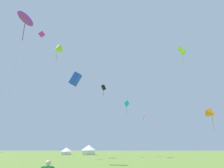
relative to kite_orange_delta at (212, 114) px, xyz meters
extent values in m
cone|color=orange|center=(0.00, 0.00, 0.01)|extent=(3.86, 4.08, 3.39)
cylinder|color=#A75C11|center=(0.00, 0.00, -2.76)|extent=(0.08, 0.08, 4.12)
cylinder|color=#B2B2B7|center=(0.97, -0.61, -5.90)|extent=(1.97, 1.24, 11.82)
ellipsoid|color=purple|center=(-41.96, -32.90, 8.26)|extent=(2.04, 3.75, 1.14)
cylinder|color=#63238B|center=(-41.96, -32.90, 6.16)|extent=(0.08, 0.08, 2.83)
cylinder|color=#B2B2B7|center=(-42.30, -33.41, -1.78)|extent=(0.70, 1.05, 20.07)
cube|color=#1EB7CC|center=(-24.27, 4.47, 3.93)|extent=(1.87, 1.27, 2.15)
cylinder|color=teal|center=(-24.27, 4.47, 1.96)|extent=(0.07, 0.07, 2.84)
cylinder|color=#B2B2B7|center=(-24.56, 3.76, -3.94)|extent=(0.58, 1.44, 15.74)
cube|color=#E02DA3|center=(-49.05, -7.76, 21.18)|extent=(1.94, 0.57, 1.94)
cylinder|color=#B2B2B7|center=(-47.96, -8.86, 4.69)|extent=(2.20, 2.23, 32.99)
cube|color=#99DB2D|center=(-10.54, -9.82, 15.25)|extent=(2.21, 1.88, 2.29)
cylinder|color=olive|center=(-10.54, -9.82, 13.14)|extent=(0.07, 0.07, 3.07)
cylinder|color=#B2B2B7|center=(-9.99, -10.61, 1.72)|extent=(1.13, 1.60, 27.06)
cube|color=pink|center=(-20.27, -3.37, -1.07)|extent=(0.91, 2.61, 2.52)
cylinder|color=#B2B2B7|center=(-21.40, -3.64, -6.44)|extent=(2.27, 0.56, 10.74)
cone|color=#99DB2D|center=(-45.68, -2.87, 18.99)|extent=(3.90, 3.83, 3.16)
cylinder|color=olive|center=(-45.68, -2.87, 16.39)|extent=(0.08, 0.08, 3.91)
cylinder|color=#B2B2B7|center=(-45.82, -3.31, 3.59)|extent=(0.31, 0.91, 30.80)
cube|color=black|center=(-31.52, -1.23, 7.44)|extent=(1.57, 1.28, 1.71)
cylinder|color=black|center=(-31.52, -1.23, 5.93)|extent=(0.05, 0.05, 2.17)
cylinder|color=#B2B2B7|center=(-31.99, -2.35, -2.19)|extent=(0.96, 2.27, 19.25)
cube|color=blue|center=(-35.50, -25.96, 1.45)|extent=(2.17, 1.48, 2.38)
cylinder|color=#B2B2B7|center=(-36.02, -26.93, -5.18)|extent=(1.08, 1.95, 13.26)
sphere|color=beige|center=(-32.28, -48.95, -10.19)|extent=(0.22, 0.22, 0.22)
cube|color=white|center=(-44.62, 15.86, -11.24)|extent=(3.02, 3.02, 1.13)
cone|color=white|center=(-44.62, 15.86, -10.01)|extent=(3.78, 3.78, 1.32)
cube|color=white|center=(-36.92, 15.86, -11.05)|extent=(4.06, 4.06, 1.52)
cone|color=white|center=(-36.92, 15.86, -9.40)|extent=(5.08, 5.08, 1.78)
camera|label=1|loc=(-29.76, -57.87, -9.61)|focal=32.23mm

